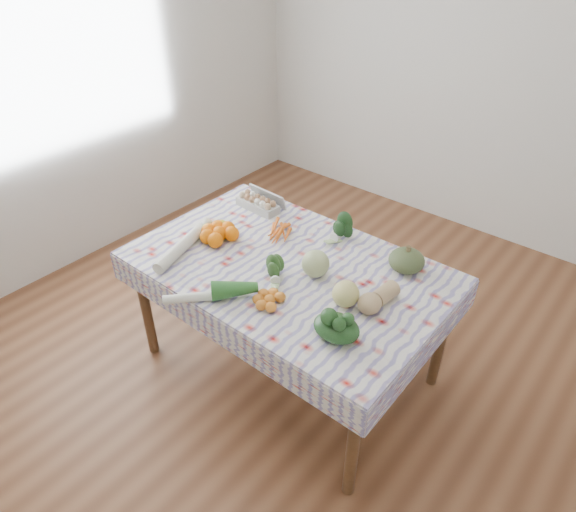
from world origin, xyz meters
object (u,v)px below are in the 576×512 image
object	(u,v)px
cabbage	(316,264)
grapefruit	(346,294)
kabocha_squash	(407,260)
dining_table	(288,277)
butternut_squash	(378,297)
egg_carton	(258,204)

from	to	relation	value
cabbage	grapefruit	size ratio (longest dim) A/B	1.10
kabocha_squash	grapefruit	size ratio (longest dim) A/B	1.43
dining_table	kabocha_squash	bearing A→B (deg)	35.36
dining_table	kabocha_squash	distance (m)	0.63
kabocha_squash	grapefruit	distance (m)	0.44
dining_table	butternut_squash	world-z (taller)	butternut_squash
kabocha_squash	dining_table	bearing A→B (deg)	-144.64
dining_table	cabbage	bearing A→B (deg)	7.88
egg_carton	butternut_squash	bearing A→B (deg)	-14.19
kabocha_squash	cabbage	xyz separation A→B (m)	(-0.34, -0.33, 0.01)
kabocha_squash	butternut_squash	size ratio (longest dim) A/B	0.78
egg_carton	grapefruit	bearing A→B (deg)	-21.10
egg_carton	butternut_squash	distance (m)	1.11
egg_carton	cabbage	size ratio (longest dim) A/B	2.01
dining_table	egg_carton	bearing A→B (deg)	147.10
butternut_squash	kabocha_squash	bearing A→B (deg)	102.36
butternut_squash	dining_table	bearing A→B (deg)	-171.95
kabocha_squash	grapefruit	xyz separation A→B (m)	(-0.09, -0.43, 0.00)
kabocha_squash	cabbage	bearing A→B (deg)	-135.44
cabbage	butternut_squash	world-z (taller)	cabbage
egg_carton	cabbage	world-z (taller)	cabbage
egg_carton	butternut_squash	xyz separation A→B (m)	(1.06, -0.32, 0.02)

